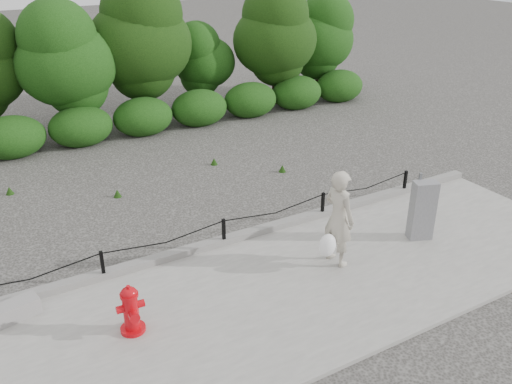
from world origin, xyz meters
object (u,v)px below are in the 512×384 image
object	(u,v)px
pedestrian	(338,220)
utility_cabinet	(422,210)
fire_hydrant	(131,310)
concrete_block	(9,313)

from	to	relation	value
pedestrian	utility_cabinet	size ratio (longest dim) A/B	1.36
fire_hydrant	pedestrian	xyz separation A→B (m)	(4.09, 0.02, 0.53)
pedestrian	utility_cabinet	xyz separation A→B (m)	(2.12, -0.11, -0.30)
pedestrian	fire_hydrant	bearing A→B (deg)	82.25
fire_hydrant	utility_cabinet	bearing A→B (deg)	1.59
pedestrian	utility_cabinet	world-z (taller)	pedestrian
fire_hydrant	utility_cabinet	size ratio (longest dim) A/B	0.61
concrete_block	utility_cabinet	bearing A→B (deg)	-9.86
fire_hydrant	concrete_block	bearing A→B (deg)	145.31
fire_hydrant	pedestrian	distance (m)	4.13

